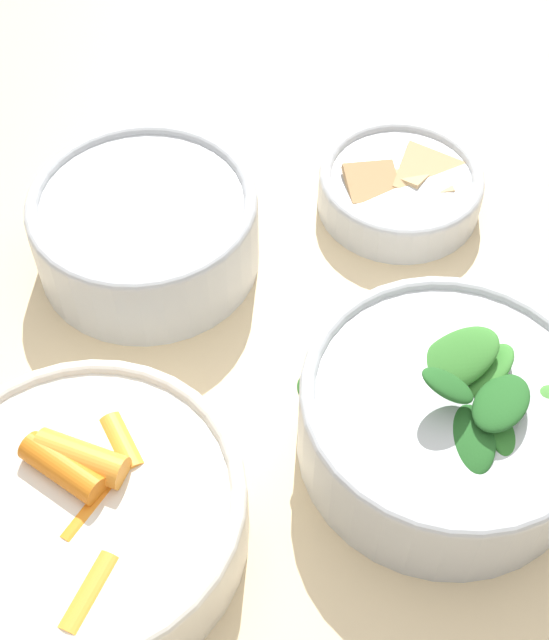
# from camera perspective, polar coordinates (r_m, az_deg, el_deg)

# --- Properties ---
(dining_table) EXTENTS (1.15, 1.10, 0.76)m
(dining_table) POSITION_cam_1_polar(r_m,az_deg,el_deg) (0.68, -0.40, -11.09)
(dining_table) COLOR beige
(dining_table) RESTS_ON ground_plane
(bowl_carrots) EXTENTS (0.19, 0.19, 0.06)m
(bowl_carrots) POSITION_cam_1_polar(r_m,az_deg,el_deg) (0.54, -12.02, -11.97)
(bowl_carrots) COLOR silver
(bowl_carrots) RESTS_ON dining_table
(bowl_greens) EXTENTS (0.18, 0.19, 0.09)m
(bowl_greens) POSITION_cam_1_polar(r_m,az_deg,el_deg) (0.57, 10.96, -6.13)
(bowl_greens) COLOR silver
(bowl_greens) RESTS_ON dining_table
(bowl_beans_hotdog) EXTENTS (0.17, 0.17, 0.07)m
(bowl_beans_hotdog) POSITION_cam_1_polar(r_m,az_deg,el_deg) (0.67, -8.21, 5.66)
(bowl_beans_hotdog) COLOR silver
(bowl_beans_hotdog) RESTS_ON dining_table
(bowl_cookies) EXTENTS (0.13, 0.13, 0.04)m
(bowl_cookies) POSITION_cam_1_polar(r_m,az_deg,el_deg) (0.72, 8.08, 8.43)
(bowl_cookies) COLOR silver
(bowl_cookies) RESTS_ON dining_table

